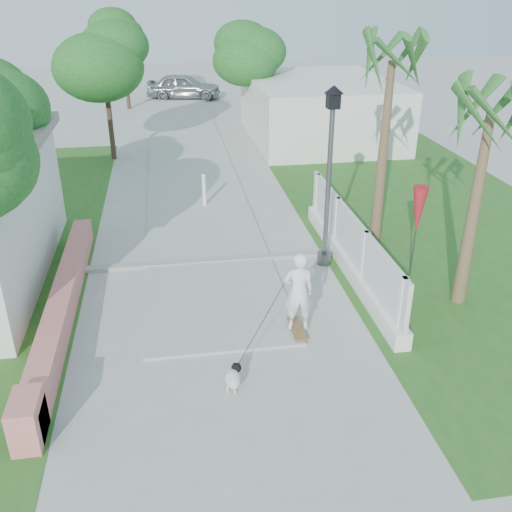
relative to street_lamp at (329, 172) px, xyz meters
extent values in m
plane|color=#B7B7B2|center=(-2.90, -5.50, -2.43)|extent=(90.00, 90.00, 0.00)
cube|color=#B7B7B2|center=(-2.90, 14.50, -2.40)|extent=(3.20, 36.00, 0.06)
cube|color=#999993|center=(-2.90, 0.50, -2.38)|extent=(6.50, 0.25, 0.10)
cube|color=#22631F|center=(4.10, 2.50, -2.42)|extent=(8.00, 20.00, 0.01)
cube|color=#DD8571|center=(-6.20, -1.50, -2.13)|extent=(0.45, 8.00, 0.60)
cube|color=#DD8571|center=(-6.20, -5.30, -2.03)|extent=(0.45, 0.80, 0.80)
cube|color=white|center=(0.50, -0.50, -2.23)|extent=(0.35, 7.00, 0.40)
cube|color=white|center=(0.50, -0.50, -1.48)|extent=(0.10, 7.00, 1.10)
cube|color=white|center=(0.50, -3.70, -1.68)|extent=(0.14, 0.14, 1.50)
cube|color=white|center=(0.50, -1.50, -1.68)|extent=(0.14, 0.14, 1.50)
cube|color=white|center=(0.50, 0.70, -1.68)|extent=(0.14, 0.14, 1.50)
cube|color=white|center=(0.50, 2.70, -1.68)|extent=(0.14, 0.14, 1.50)
cube|color=silver|center=(3.10, 12.50, -1.13)|extent=(6.00, 8.00, 2.60)
cylinder|color=#59595E|center=(0.00, 0.00, -2.28)|extent=(0.36, 0.36, 0.30)
cylinder|color=#59595E|center=(0.00, 0.00, -0.43)|extent=(0.12, 0.12, 4.00)
cube|color=black|center=(0.00, 0.00, 1.67)|extent=(0.28, 0.28, 0.35)
cone|color=black|center=(0.00, 0.00, 1.92)|extent=(0.44, 0.44, 0.18)
cylinder|color=white|center=(-2.70, 4.50, -1.93)|extent=(0.12, 0.12, 1.00)
sphere|color=white|center=(-2.70, 4.50, -1.41)|extent=(0.14, 0.14, 0.14)
cylinder|color=#59595E|center=(1.90, -1.00, -1.43)|extent=(0.04, 0.04, 2.00)
cone|color=red|center=(1.90, -1.00, -0.73)|extent=(0.36, 0.36, 1.20)
cylinder|color=#4C3826|center=(-5.90, 10.50, -0.50)|extent=(0.20, 0.20, 3.85)
ellipsoid|color=#18541A|center=(-5.90, 10.50, 1.15)|extent=(3.40, 3.40, 2.55)
ellipsoid|color=#18541A|center=(-5.70, 10.30, 1.50)|extent=(2.89, 2.89, 2.18)
ellipsoid|color=#18541A|center=(-6.10, 10.70, 1.85)|extent=(2.55, 2.55, 1.90)
cylinder|color=#4C3826|center=(0.30, 14.50, -0.68)|extent=(0.20, 0.20, 3.50)
ellipsoid|color=#18541A|center=(0.30, 14.50, 0.82)|extent=(3.00, 3.00, 2.25)
ellipsoid|color=#18541A|center=(0.50, 14.30, 1.17)|extent=(2.55, 2.55, 1.92)
ellipsoid|color=#18541A|center=(0.10, 14.70, 1.52)|extent=(2.25, 2.25, 1.68)
cylinder|color=#4C3826|center=(-5.70, 20.50, -0.50)|extent=(0.20, 0.20, 3.85)
ellipsoid|color=#18541A|center=(-5.70, 20.50, 1.15)|extent=(3.20, 3.20, 2.40)
ellipsoid|color=#18541A|center=(-5.50, 20.30, 1.50)|extent=(2.72, 2.72, 2.05)
ellipsoid|color=#18541A|center=(-5.90, 20.70, 1.85)|extent=(2.40, 2.40, 1.79)
cone|color=brown|center=(1.70, 1.00, -0.03)|extent=(0.32, 0.32, 4.80)
cone|color=brown|center=(2.50, -2.30, -0.33)|extent=(0.32, 0.32, 4.20)
cube|color=brown|center=(-1.38, -2.98, -2.33)|extent=(0.29, 0.90, 0.02)
imported|color=white|center=(-1.38, -2.98, -1.47)|extent=(0.64, 0.43, 1.70)
cylinder|color=gray|center=(-1.46, -3.29, -2.39)|extent=(0.03, 0.06, 0.06)
cylinder|color=gray|center=(-1.30, -3.29, -2.39)|extent=(0.03, 0.06, 0.06)
cylinder|color=gray|center=(-1.46, -2.66, -2.39)|extent=(0.03, 0.06, 0.06)
cylinder|color=gray|center=(-1.30, -2.66, -2.39)|extent=(0.03, 0.06, 0.06)
ellipsoid|color=silver|center=(-2.90, -4.56, -2.21)|extent=(0.43, 0.52, 0.29)
sphere|color=black|center=(-2.81, -4.37, -2.12)|extent=(0.18, 0.18, 0.18)
sphere|color=silver|center=(-2.78, -4.29, -2.14)|extent=(0.09, 0.09, 0.09)
cone|color=black|center=(-2.85, -4.35, -2.04)|extent=(0.05, 0.05, 0.06)
cone|color=black|center=(-2.77, -4.38, -2.04)|extent=(0.05, 0.05, 0.06)
cylinder|color=silver|center=(-2.92, -4.44, -2.36)|extent=(0.04, 0.04, 0.13)
cylinder|color=silver|center=(-2.80, -4.49, -2.36)|extent=(0.04, 0.04, 0.13)
cylinder|color=silver|center=(-3.00, -4.64, -2.36)|extent=(0.04, 0.04, 0.13)
cylinder|color=silver|center=(-2.89, -4.69, -2.36)|extent=(0.04, 0.04, 0.13)
cylinder|color=silver|center=(-2.99, -4.76, -2.13)|extent=(0.07, 0.11, 0.11)
imported|color=#A4A6AC|center=(-2.51, 22.90, -1.68)|extent=(4.58, 2.45, 1.48)
camera|label=1|loc=(-3.77, -12.60, 4.14)|focal=40.00mm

